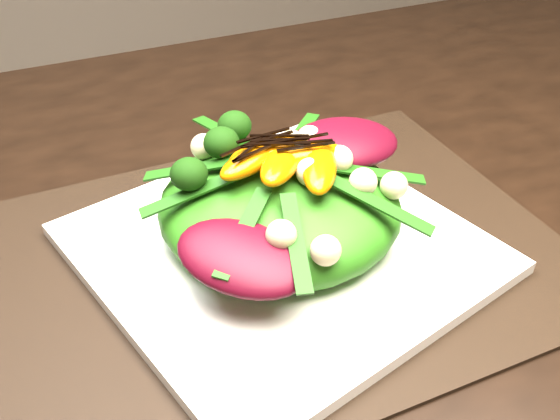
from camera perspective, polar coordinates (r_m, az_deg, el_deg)
name	(u,v)px	position (r m, az deg, el deg)	size (l,w,h in m)	color
dining_table	(518,196)	(0.67, 20.00, 1.17)	(1.60, 0.90, 0.75)	black
placemat	(280,255)	(0.53, 0.00, -3.93)	(0.44, 0.34, 0.00)	black
plate_base	(280,248)	(0.52, 0.00, -3.33)	(0.28, 0.28, 0.01)	white
salad_bowl	(280,234)	(0.51, 0.00, -2.13)	(0.24, 0.24, 0.02)	white
lettuce_mound	(280,205)	(0.50, 0.00, 0.41)	(0.19, 0.19, 0.06)	#2E7014
radicchio_leaf	(345,142)	(0.51, 5.72, 5.88)	(0.09, 0.06, 0.02)	#3E0612
orange_segment	(257,162)	(0.48, -2.01, 4.19)	(0.06, 0.02, 0.02)	#CB5C03
broccoli_floret	(182,156)	(0.49, -8.54, 4.63)	(0.04, 0.04, 0.04)	#0D360A
macadamia_nut	(352,171)	(0.47, 6.33, 3.39)	(0.02, 0.02, 0.02)	#FFE4B3
balsamic_drizzle	(257,152)	(0.47, -2.04, 5.09)	(0.05, 0.00, 0.00)	black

